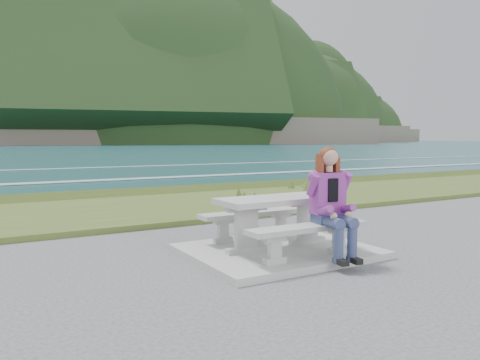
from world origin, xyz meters
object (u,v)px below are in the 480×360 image
object	(u,v)px
picnic_table	(278,208)
bench_landward	(308,232)
seated_woman	(334,217)
bench_seaward	(253,217)

from	to	relation	value
picnic_table	bench_landward	bearing A→B (deg)	-90.00
seated_woman	bench_landward	bearing A→B (deg)	165.01
picnic_table	bench_seaward	bearing A→B (deg)	90.00
picnic_table	seated_woman	bearing A→B (deg)	-69.15
bench_landward	seated_woman	world-z (taller)	seated_woman
picnic_table	bench_seaward	world-z (taller)	picnic_table
seated_woman	bench_seaward	bearing A→B (deg)	110.41
bench_seaward	seated_woman	world-z (taller)	seated_woman
picnic_table	bench_seaward	distance (m)	0.74
bench_landward	bench_seaward	xyz separation A→B (m)	(0.00, 1.40, 0.00)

